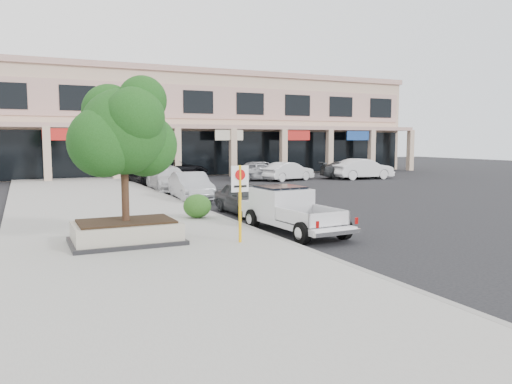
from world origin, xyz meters
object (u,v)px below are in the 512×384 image
curb_car_a (246,198)px  curb_car_c (168,179)px  lot_car_c (350,170)px  lot_car_b (288,171)px  lot_car_d (176,169)px  no_parking_sign (240,193)px  planter (126,232)px  curb_car_b (191,186)px  pickup_truck (295,211)px  curb_car_d (151,174)px  lot_car_e (262,169)px  planter_tree (127,132)px  lot_car_a (261,171)px  lot_car_f (363,169)px

curb_car_a → curb_car_c: size_ratio=0.79×
lot_car_c → lot_car_b: bearing=105.4°
lot_car_d → no_parking_sign: bearing=167.0°
planter → curb_car_b: (5.32, 10.37, 0.27)m
pickup_truck → curb_car_d: size_ratio=0.98×
curb_car_d → pickup_truck: bearing=-96.9°
pickup_truck → lot_car_d: size_ratio=0.90×
curb_car_b → lot_car_d: lot_car_d is taller
no_parking_sign → curb_car_d: 22.35m
planter → lot_car_b: size_ratio=0.73×
curb_car_a → lot_car_e: (9.24, 17.46, 0.06)m
planter_tree → lot_car_c: bearing=41.2°
planter_tree → lot_car_d: size_ratio=0.73×
lot_car_d → planter: bearing=160.0°
planter_tree → curb_car_c: (5.47, 15.68, -2.66)m
curb_car_a → lot_car_b: lot_car_b is taller
planter_tree → lot_car_d: planter_tree is taller
planter → curb_car_a: bearing=38.2°
planter_tree → curb_car_d: size_ratio=0.79×
lot_car_b → lot_car_d: (-7.21, 6.49, 0.04)m
lot_car_a → lot_car_d: lot_car_d is taller
curb_car_a → lot_car_b: bearing=55.0°
no_parking_sign → lot_car_a: size_ratio=0.53×
lot_car_d → lot_car_c: bearing=-119.0°
planter_tree → curb_car_c: planter_tree is taller
pickup_truck → lot_car_c: 25.06m
no_parking_sign → lot_car_e: (12.10, 23.48, -0.87)m
curb_car_a → lot_car_d: bearing=81.6°
planter → lot_car_d: bearing=70.9°
lot_car_d → lot_car_a: bearing=-138.4°
curb_car_a → curb_car_c: (-0.35, 11.15, 0.06)m
curb_car_b → lot_car_c: curb_car_b is taller
lot_car_a → lot_car_c: size_ratio=0.88×
lot_car_f → lot_car_a: bearing=79.2°
curb_car_d → lot_car_d: lot_car_d is taller
pickup_truck → curb_car_a: 4.78m
curb_car_a → lot_car_c: bearing=42.1°
curb_car_a → lot_car_c: (15.83, 14.41, 0.01)m
planter → lot_car_c: 28.96m
curb_car_b → curb_car_c: size_ratio=0.86×
lot_car_d → pickup_truck: bearing=171.9°
curb_car_b → planter_tree: bearing=-112.4°
lot_car_c → lot_car_f: (0.68, -0.89, 0.12)m
curb_car_c → lot_car_f: size_ratio=1.04×
planter → no_parking_sign: (3.09, -1.35, 1.16)m
curb_car_d → curb_car_c: bearing=-98.1°
planter_tree → lot_car_c: planter_tree is taller
pickup_truck → lot_car_d: bearing=79.3°
curb_car_b → lot_car_d: size_ratio=0.82×
curb_car_d → curb_car_a: bearing=-96.0°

